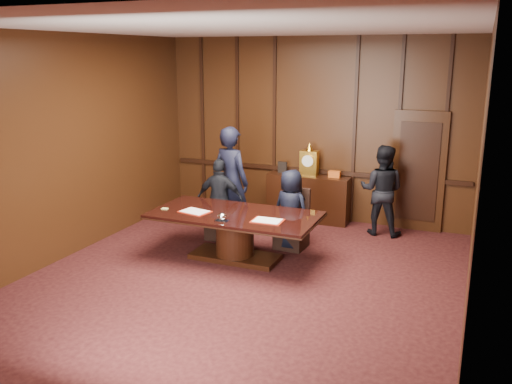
% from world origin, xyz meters
% --- Properties ---
extents(room, '(7.00, 7.04, 3.50)m').
position_xyz_m(room, '(0.07, 0.14, 1.72)').
color(room, black).
rests_on(room, ground).
extents(sideboard, '(1.60, 0.45, 1.54)m').
position_xyz_m(sideboard, '(0.00, 3.26, 0.49)').
color(sideboard, black).
rests_on(sideboard, ground).
extents(conference_table, '(2.62, 1.32, 0.76)m').
position_xyz_m(conference_table, '(-0.45, 0.81, 0.51)').
color(conference_table, black).
rests_on(conference_table, ground).
extents(folder_left, '(0.52, 0.42, 0.02)m').
position_xyz_m(folder_left, '(-1.05, 0.63, 0.77)').
color(folder_left, '#9F210E').
rests_on(folder_left, conference_table).
extents(folder_right, '(0.47, 0.35, 0.02)m').
position_xyz_m(folder_right, '(0.18, 0.62, 0.77)').
color(folder_right, '#9F210E').
rests_on(folder_right, conference_table).
extents(inkstand, '(0.20, 0.14, 0.12)m').
position_xyz_m(inkstand, '(-0.45, 0.36, 0.81)').
color(inkstand, white).
rests_on(inkstand, conference_table).
extents(notepad, '(0.10, 0.08, 0.01)m').
position_xyz_m(notepad, '(-1.58, 0.59, 0.77)').
color(notepad, '#E4D96F').
rests_on(notepad, conference_table).
extents(chair_left, '(0.51, 0.51, 0.99)m').
position_xyz_m(chair_left, '(-1.10, 1.69, 0.29)').
color(chair_left, black).
rests_on(chair_left, ground).
extents(chair_right, '(0.51, 0.51, 0.99)m').
position_xyz_m(chair_right, '(0.21, 1.69, 0.29)').
color(chair_right, black).
rests_on(chair_right, ground).
extents(signatory_left, '(0.88, 0.47, 1.43)m').
position_xyz_m(signatory_left, '(-1.10, 1.61, 0.71)').
color(signatory_left, black).
rests_on(signatory_left, ground).
extents(signatory_right, '(0.75, 0.59, 1.35)m').
position_xyz_m(signatory_right, '(0.20, 1.61, 0.67)').
color(signatory_right, black).
rests_on(signatory_right, ground).
extents(witness_left, '(0.82, 0.65, 1.96)m').
position_xyz_m(witness_left, '(-1.01, 1.88, 0.98)').
color(witness_left, black).
rests_on(witness_left, ground).
extents(witness_right, '(0.80, 0.63, 1.63)m').
position_xyz_m(witness_right, '(1.45, 2.96, 0.81)').
color(witness_right, black).
rests_on(witness_right, ground).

